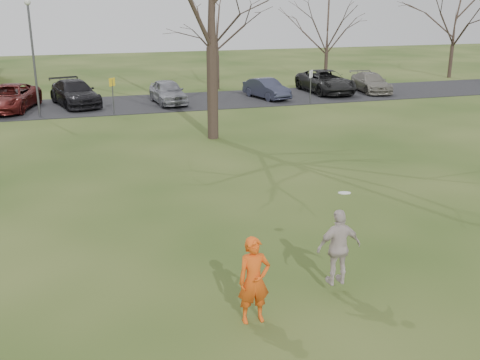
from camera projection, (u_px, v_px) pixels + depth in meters
The scene contains 14 objects.
ground at pixel (292, 298), 12.52m from camera, with size 120.00×120.00×0.00m, color #1E380F.
parking_strip at pixel (143, 104), 35.29m from camera, with size 62.00×6.50×0.04m, color black.
player_defender at pixel (254, 280), 11.35m from camera, with size 0.67×0.44×1.84m, color #E24F12.
car_2 at pixel (9, 98), 32.87m from camera, with size 2.47×5.35×1.49m, color #541613.
car_3 at pixel (75, 93), 34.41m from camera, with size 2.11×5.19×1.51m, color black.
car_4 at pixel (168, 92), 35.06m from camera, with size 1.71×4.25×1.45m, color gray.
car_5 at pixel (267, 89), 36.87m from camera, with size 1.34×3.85×1.27m, color #2B2E41.
car_6 at pixel (326, 82), 39.03m from camera, with size 2.54×5.51×1.53m, color black.
car_7 at pixel (371, 83), 39.40m from camera, with size 1.81×4.45×1.29m, color slate.
catching_play at pixel (339, 247), 12.41m from camera, with size 1.03×0.53×2.10m.
lamp_post at pixel (32, 44), 30.14m from camera, with size 0.34×0.34×6.27m.
sign_yellow at pixel (113, 89), 31.56m from camera, with size 0.35×0.35×2.08m.
sign_white at pixel (311, 81), 34.87m from camera, with size 0.35×0.35×2.08m.
small_tree_row at pixel (193, 34), 39.91m from camera, with size 55.00×5.90×8.50m.
Camera 1 is at (-4.32, -10.30, 6.32)m, focal length 42.38 mm.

